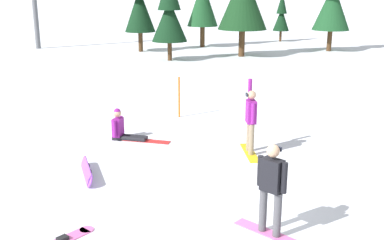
% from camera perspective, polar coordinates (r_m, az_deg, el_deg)
% --- Properties ---
extents(ground_plane, '(800.00, 800.00, 0.00)m').
position_cam_1_polar(ground_plane, '(9.84, 3.18, -11.55)').
color(ground_plane, white).
extents(snowboarder_foreground, '(1.01, 1.41, 1.79)m').
position_cam_1_polar(snowboarder_foreground, '(8.89, 9.57, -8.06)').
color(snowboarder_foreground, pink).
rests_on(snowboarder_foreground, ground_plane).
extents(snowboarder_midground, '(0.58, 1.57, 2.07)m').
position_cam_1_polar(snowboarder_midground, '(13.07, 7.12, 0.06)').
color(snowboarder_midground, yellow).
rests_on(snowboarder_midground, ground_plane).
extents(snowboarder_background, '(1.69, 1.23, 0.97)m').
position_cam_1_polar(snowboarder_background, '(14.49, -8.29, -1.07)').
color(snowboarder_background, black).
rests_on(snowboarder_background, ground_plane).
extents(loose_snowboard_near_left, '(0.22, 1.71, 0.28)m').
position_cam_1_polar(loose_snowboard_near_left, '(11.97, -12.58, -5.99)').
color(loose_snowboard_near_left, '#993FD8').
rests_on(loose_snowboard_near_left, ground_plane).
extents(trail_marker_pole, '(0.06, 0.06, 1.46)m').
position_cam_1_polar(trail_marker_pole, '(16.71, -1.57, 2.78)').
color(trail_marker_pole, orange).
rests_on(trail_marker_pole, ground_plane).
extents(pine_tree_short, '(2.13, 2.13, 6.30)m').
position_cam_1_polar(pine_tree_short, '(33.82, -6.37, 14.00)').
color(pine_tree_short, '#472D19').
rests_on(pine_tree_short, ground_plane).
extents(pine_tree_twin, '(1.35, 1.35, 4.01)m').
position_cam_1_polar(pine_tree_twin, '(40.61, 10.76, 12.38)').
color(pine_tree_twin, '#472D19').
rests_on(pine_tree_twin, ground_plane).
extents(pine_tree_leaning, '(2.19, 2.19, 5.43)m').
position_cam_1_polar(pine_tree_leaning, '(29.51, -2.76, 12.88)').
color(pine_tree_leaning, '#472D19').
rests_on(pine_tree_leaning, ground_plane).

